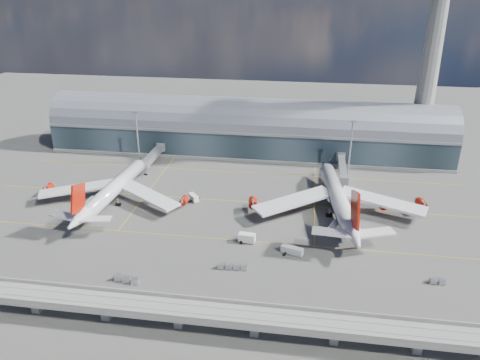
# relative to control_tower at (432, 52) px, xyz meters

# --- Properties ---
(ground) EXTENTS (500.00, 500.00, 0.00)m
(ground) POSITION_rel_control_tower_xyz_m (-85.00, -83.00, -51.64)
(ground) COLOR #474744
(ground) RESTS_ON ground
(taxi_lines) EXTENTS (200.00, 80.12, 0.01)m
(taxi_lines) POSITION_rel_control_tower_xyz_m (-85.00, -60.89, -51.63)
(taxi_lines) COLOR gold
(taxi_lines) RESTS_ON ground
(terminal) EXTENTS (200.00, 30.00, 28.00)m
(terminal) POSITION_rel_control_tower_xyz_m (-85.00, -5.01, -40.30)
(terminal) COLOR #1E2B33
(terminal) RESTS_ON ground
(control_tower) EXTENTS (19.00, 19.00, 103.00)m
(control_tower) POSITION_rel_control_tower_xyz_m (0.00, 0.00, 0.00)
(control_tower) COLOR gray
(control_tower) RESTS_ON ground
(guideway) EXTENTS (220.00, 8.50, 7.20)m
(guideway) POSITION_rel_control_tower_xyz_m (-85.00, -138.00, -46.34)
(guideway) COLOR gray
(guideway) RESTS_ON ground
(floodlight_mast_left) EXTENTS (3.00, 0.70, 25.70)m
(floodlight_mast_left) POSITION_rel_control_tower_xyz_m (-135.00, -28.00, -38.00)
(floodlight_mast_left) COLOR gray
(floodlight_mast_left) RESTS_ON ground
(floodlight_mast_right) EXTENTS (3.00, 0.70, 25.70)m
(floodlight_mast_right) POSITION_rel_control_tower_xyz_m (-35.00, -28.00, -38.00)
(floodlight_mast_right) COLOR gray
(floodlight_mast_right) RESTS_ON ground
(airliner_left) EXTENTS (62.04, 65.18, 19.86)m
(airliner_left) POSITION_rel_control_tower_xyz_m (-130.43, -72.22, -45.96)
(airliner_left) COLOR white
(airliner_left) RESTS_ON ground
(airliner_right) EXTENTS (68.43, 71.57, 22.72)m
(airliner_right) POSITION_rel_control_tower_xyz_m (-41.49, -67.77, -45.74)
(airliner_right) COLOR white
(airliner_right) RESTS_ON ground
(jet_bridge_left) EXTENTS (4.40, 28.00, 7.25)m
(jet_bridge_left) POSITION_rel_control_tower_xyz_m (-126.81, -29.88, -46.46)
(jet_bridge_left) COLOR gray
(jet_bridge_left) RESTS_ON ground
(jet_bridge_right) EXTENTS (4.40, 32.00, 7.25)m
(jet_bridge_right) POSITION_rel_control_tower_xyz_m (-38.25, -31.82, -46.46)
(jet_bridge_right) COLOR gray
(jet_bridge_right) RESTS_ON ground
(service_truck_0) EXTENTS (2.46, 6.38, 2.61)m
(service_truck_0) POSITION_rel_control_tower_xyz_m (-138.34, -75.26, -50.29)
(service_truck_0) COLOR silver
(service_truck_0) RESTS_ON ground
(service_truck_1) EXTENTS (5.91, 3.30, 3.29)m
(service_truck_1) POSITION_rel_control_tower_xyz_m (-73.02, -93.72, -49.98)
(service_truck_1) COLOR silver
(service_truck_1) RESTS_ON ground
(service_truck_2) EXTENTS (7.64, 4.40, 2.66)m
(service_truck_2) POSITION_rel_control_tower_xyz_m (-57.28, -98.82, -50.25)
(service_truck_2) COLOR silver
(service_truck_2) RESTS_ON ground
(service_truck_3) EXTENTS (4.75, 7.09, 3.20)m
(service_truck_3) POSITION_rel_control_tower_xyz_m (-43.00, -81.57, -50.00)
(service_truck_3) COLOR silver
(service_truck_3) RESTS_ON ground
(service_truck_4) EXTENTS (4.02, 5.31, 2.80)m
(service_truck_4) POSITION_rel_control_tower_xyz_m (-40.06, -43.75, -50.23)
(service_truck_4) COLOR silver
(service_truck_4) RESTS_ON ground
(service_truck_5) EXTENTS (5.29, 5.67, 2.71)m
(service_truck_5) POSITION_rel_control_tower_xyz_m (-98.79, -65.38, -50.25)
(service_truck_5) COLOR silver
(service_truck_5) RESTS_ON ground
(cargo_train_0) EXTENTS (8.42, 2.99, 1.84)m
(cargo_train_0) POSITION_rel_control_tower_xyz_m (-105.72, -121.58, -50.67)
(cargo_train_0) COLOR gray
(cargo_train_0) RESTS_ON ground
(cargo_train_1) EXTENTS (9.67, 1.90, 1.60)m
(cargo_train_1) POSITION_rel_control_tower_xyz_m (-75.24, -110.36, -50.80)
(cargo_train_1) COLOR gray
(cargo_train_1) RESTS_ON ground
(cargo_train_2) EXTENTS (4.82, 1.94, 1.60)m
(cargo_train_2) POSITION_rel_control_tower_xyz_m (-13.54, -108.55, -50.80)
(cargo_train_2) COLOR gray
(cargo_train_2) RESTS_ON ground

